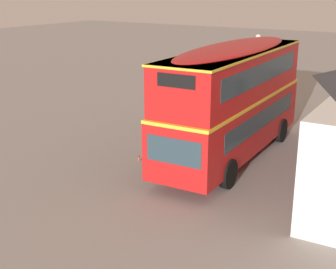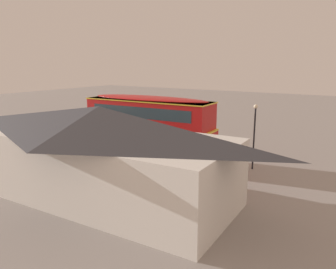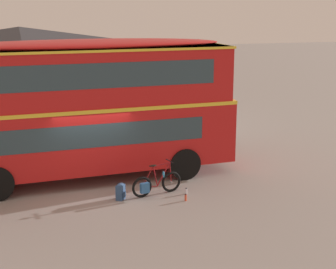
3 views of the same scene
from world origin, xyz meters
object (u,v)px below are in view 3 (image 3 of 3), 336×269
object	(u,v)px
water_bottle_red_squeeze	(186,198)
water_bottle_clear_plastic	(186,191)
backpack_on_ground	(121,191)
double_decker_bus	(87,104)
touring_bicycle	(155,184)

from	to	relation	value
water_bottle_red_squeeze	water_bottle_clear_plastic	bearing A→B (deg)	70.39
backpack_on_ground	water_bottle_clear_plastic	size ratio (longest dim) A/B	2.58
double_decker_bus	water_bottle_red_squeeze	world-z (taller)	double_decker_bus
backpack_on_ground	water_bottle_clear_plastic	xyz separation A→B (m)	(2.10, -0.12, -0.18)
water_bottle_clear_plastic	double_decker_bus	bearing A→B (deg)	138.08
double_decker_bus	water_bottle_red_squeeze	distance (m)	4.68
double_decker_bus	backpack_on_ground	world-z (taller)	double_decker_bus
water_bottle_red_squeeze	water_bottle_clear_plastic	xyz separation A→B (m)	(0.20, 0.55, -0.01)
double_decker_bus	water_bottle_red_squeeze	bearing A→B (deg)	-49.80
double_decker_bus	backpack_on_ground	xyz separation A→B (m)	(0.63, -2.33, -2.37)
touring_bicycle	backpack_on_ground	bearing A→B (deg)	-176.44
water_bottle_red_squeeze	water_bottle_clear_plastic	world-z (taller)	water_bottle_red_squeeze
water_bottle_red_squeeze	water_bottle_clear_plastic	distance (m)	0.58
double_decker_bus	backpack_on_ground	size ratio (longest dim) A/B	19.09
touring_bicycle	backpack_on_ground	size ratio (longest dim) A/B	3.22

